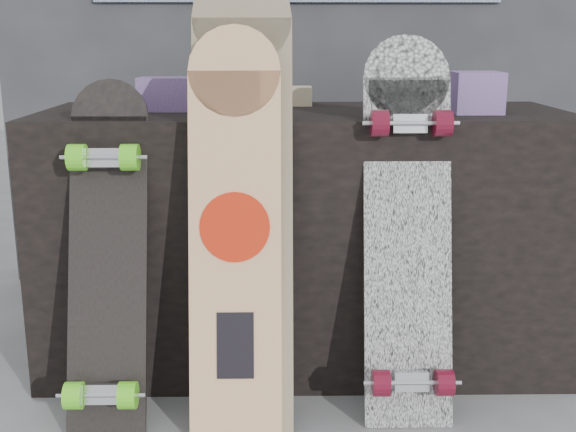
{
  "coord_description": "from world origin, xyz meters",
  "views": [
    {
      "loc": [
        -0.08,
        -1.71,
        1.02
      ],
      "look_at": [
        -0.05,
        0.2,
        0.54
      ],
      "focal_mm": 45.0,
      "sensor_mm": 36.0,
      "label": 1
    }
  ],
  "objects_px": {
    "longboard_celtic": "(242,187)",
    "skateboard_dark": "(107,251)",
    "longboard_cascadia": "(408,225)",
    "longboard_geisha": "(235,221)",
    "vendor_table": "(303,236)"
  },
  "relations": [
    {
      "from": "longboard_geisha",
      "to": "skateboard_dark",
      "type": "xyz_separation_m",
      "value": [
        -0.34,
        0.03,
        -0.09
      ]
    },
    {
      "from": "longboard_celtic",
      "to": "longboard_cascadia",
      "type": "height_order",
      "value": "longboard_celtic"
    },
    {
      "from": "longboard_cascadia",
      "to": "longboard_geisha",
      "type": "bearing_deg",
      "value": -172.62
    },
    {
      "from": "vendor_table",
      "to": "longboard_cascadia",
      "type": "bearing_deg",
      "value": -52.38
    },
    {
      "from": "longboard_celtic",
      "to": "longboard_cascadia",
      "type": "xyz_separation_m",
      "value": [
        0.44,
        0.01,
        -0.11
      ]
    },
    {
      "from": "vendor_table",
      "to": "longboard_geisha",
      "type": "bearing_deg",
      "value": -115.21
    },
    {
      "from": "longboard_geisha",
      "to": "skateboard_dark",
      "type": "distance_m",
      "value": 0.35
    },
    {
      "from": "vendor_table",
      "to": "longboard_celtic",
      "type": "height_order",
      "value": "longboard_celtic"
    },
    {
      "from": "longboard_celtic",
      "to": "skateboard_dark",
      "type": "height_order",
      "value": "longboard_celtic"
    },
    {
      "from": "longboard_geisha",
      "to": "longboard_celtic",
      "type": "bearing_deg",
      "value": 70.97
    },
    {
      "from": "skateboard_dark",
      "to": "longboard_geisha",
      "type": "bearing_deg",
      "value": -4.53
    },
    {
      "from": "longboard_celtic",
      "to": "longboard_cascadia",
      "type": "distance_m",
      "value": 0.46
    },
    {
      "from": "longboard_celtic",
      "to": "skateboard_dark",
      "type": "distance_m",
      "value": 0.4
    },
    {
      "from": "longboard_celtic",
      "to": "skateboard_dark",
      "type": "bearing_deg",
      "value": -176.22
    },
    {
      "from": "longboard_geisha",
      "to": "longboard_cascadia",
      "type": "relative_size",
      "value": 1.02
    }
  ]
}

